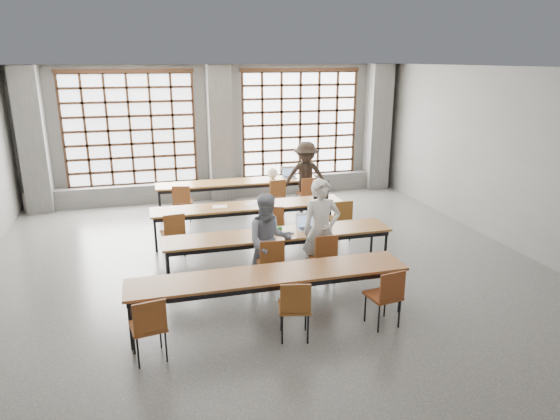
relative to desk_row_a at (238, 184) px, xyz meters
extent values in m
plane|color=#4C4C49|center=(-0.24, -4.07, -0.66)|extent=(11.00, 11.00, 0.00)
plane|color=silver|center=(-0.24, -4.07, 2.84)|extent=(11.00, 11.00, 0.00)
plane|color=slate|center=(-0.24, 1.43, 1.09)|extent=(10.00, 0.00, 10.00)
plane|color=slate|center=(-0.24, -9.57, 1.09)|extent=(10.00, 0.00, 10.00)
plane|color=slate|center=(4.76, -4.07, 1.09)|extent=(0.00, 11.00, 11.00)
cube|color=#545451|center=(-4.74, 1.15, 1.09)|extent=(0.60, 0.55, 3.50)
cube|color=#545451|center=(-0.24, 1.15, 1.09)|extent=(0.60, 0.55, 3.50)
cube|color=#545451|center=(4.26, 1.15, 1.09)|extent=(0.60, 0.55, 3.50)
cube|color=white|center=(-2.49, 1.41, 1.24)|extent=(3.20, 0.02, 2.80)
cube|color=black|center=(-2.49, 1.33, 1.24)|extent=(3.20, 0.05, 2.80)
cube|color=black|center=(-2.49, 1.33, -0.21)|extent=(3.32, 0.07, 0.10)
cube|color=black|center=(-2.49, 1.33, 2.69)|extent=(3.32, 0.07, 0.10)
cube|color=white|center=(2.01, 1.41, 1.24)|extent=(3.20, 0.02, 2.80)
cube|color=black|center=(2.01, 1.33, 1.24)|extent=(3.20, 0.05, 2.80)
cube|color=black|center=(2.01, 1.33, -0.21)|extent=(3.32, 0.07, 0.10)
cube|color=black|center=(2.01, 1.33, 2.69)|extent=(3.32, 0.07, 0.10)
cube|color=#545451|center=(-0.24, 1.23, -0.41)|extent=(9.80, 0.35, 0.50)
cube|color=brown|center=(0.00, 0.00, 0.05)|extent=(4.00, 0.70, 0.04)
cube|color=black|center=(0.00, 0.00, -0.01)|extent=(3.90, 0.64, 0.08)
cylinder|color=black|center=(-1.92, -0.29, -0.32)|extent=(0.05, 0.05, 0.69)
cylinder|color=black|center=(-1.92, 0.29, -0.32)|extent=(0.05, 0.05, 0.69)
cylinder|color=black|center=(1.92, -0.29, -0.32)|extent=(0.05, 0.05, 0.69)
cylinder|color=black|center=(1.92, 0.29, -0.32)|extent=(0.05, 0.05, 0.69)
cube|color=brown|center=(-0.17, -2.12, 0.05)|extent=(4.00, 0.70, 0.04)
cube|color=black|center=(-0.17, -2.12, -0.01)|extent=(3.90, 0.64, 0.08)
cylinder|color=black|center=(-2.09, -2.41, -0.32)|extent=(0.05, 0.05, 0.69)
cylinder|color=black|center=(-2.09, -1.83, -0.32)|extent=(0.05, 0.05, 0.69)
cylinder|color=black|center=(1.75, -2.41, -0.32)|extent=(0.05, 0.05, 0.69)
cylinder|color=black|center=(1.75, -1.83, -0.32)|extent=(0.05, 0.05, 0.69)
cube|color=brown|center=(-0.02, -3.95, 0.05)|extent=(4.00, 0.70, 0.04)
cube|color=black|center=(-0.02, -3.95, -0.01)|extent=(3.90, 0.64, 0.08)
cylinder|color=black|center=(-1.94, -4.24, -0.32)|extent=(0.05, 0.05, 0.69)
cylinder|color=black|center=(-1.94, -3.66, -0.32)|extent=(0.05, 0.05, 0.69)
cylinder|color=black|center=(1.90, -4.24, -0.32)|extent=(0.05, 0.05, 0.69)
cylinder|color=black|center=(1.90, -3.66, -0.32)|extent=(0.05, 0.05, 0.69)
cube|color=brown|center=(-0.58, -5.56, 0.05)|extent=(4.00, 0.70, 0.04)
cube|color=black|center=(-0.58, -5.56, -0.01)|extent=(3.90, 0.64, 0.08)
cylinder|color=black|center=(-2.50, -5.85, -0.32)|extent=(0.05, 0.05, 0.69)
cylinder|color=black|center=(-2.50, -5.27, -0.32)|extent=(0.05, 0.05, 0.69)
cylinder|color=black|center=(1.34, -5.85, -0.32)|extent=(0.05, 0.05, 0.69)
cylinder|color=black|center=(1.34, -5.27, -0.32)|extent=(0.05, 0.05, 0.69)
cube|color=brown|center=(-1.40, -0.55, -0.21)|extent=(0.51, 0.51, 0.04)
cube|color=brown|center=(-1.45, -0.74, 0.02)|extent=(0.40, 0.12, 0.40)
cylinder|color=black|center=(-1.40, -0.55, -0.44)|extent=(0.02, 0.02, 0.45)
cube|color=maroon|center=(0.80, -0.55, -0.21)|extent=(0.46, 0.46, 0.04)
cube|color=maroon|center=(0.82, -0.75, 0.02)|extent=(0.40, 0.08, 0.40)
cylinder|color=black|center=(0.80, -0.55, -0.44)|extent=(0.02, 0.02, 0.45)
cube|color=brown|center=(1.60, -0.55, -0.21)|extent=(0.43, 0.43, 0.04)
cube|color=brown|center=(1.61, -0.75, 0.02)|extent=(0.40, 0.04, 0.40)
cylinder|color=black|center=(1.60, -0.55, -0.44)|extent=(0.02, 0.02, 0.45)
cube|color=brown|center=(-1.77, -2.67, -0.21)|extent=(0.48, 0.48, 0.04)
cube|color=brown|center=(-1.73, -2.86, 0.02)|extent=(0.40, 0.09, 0.40)
cylinder|color=black|center=(-1.77, -2.67, -0.44)|extent=(0.02, 0.02, 0.45)
cube|color=brown|center=(0.23, -2.67, -0.21)|extent=(0.53, 0.53, 0.04)
cube|color=brown|center=(0.17, -2.86, 0.02)|extent=(0.39, 0.15, 0.40)
cylinder|color=black|center=(0.23, -2.67, -0.44)|extent=(0.02, 0.02, 0.45)
cube|color=brown|center=(1.63, -2.67, -0.21)|extent=(0.42, 0.42, 0.04)
cube|color=brown|center=(1.64, -2.87, 0.02)|extent=(0.40, 0.03, 0.40)
cylinder|color=black|center=(1.63, -2.67, -0.44)|extent=(0.02, 0.02, 0.45)
cube|color=brown|center=(-0.32, -4.50, -0.21)|extent=(0.43, 0.43, 0.04)
cube|color=brown|center=(-0.32, -4.70, 0.02)|extent=(0.40, 0.04, 0.40)
cylinder|color=black|center=(-0.32, -4.50, -0.44)|extent=(0.02, 0.02, 0.45)
cube|color=brown|center=(0.58, -4.50, -0.21)|extent=(0.44, 0.44, 0.04)
cube|color=brown|center=(0.59, -4.70, 0.02)|extent=(0.40, 0.04, 0.40)
cylinder|color=black|center=(0.58, -4.50, -0.44)|extent=(0.02, 0.02, 0.45)
cube|color=brown|center=(-2.28, -6.11, -0.21)|extent=(0.48, 0.48, 0.04)
cube|color=brown|center=(-2.25, -6.31, 0.02)|extent=(0.40, 0.10, 0.40)
cylinder|color=black|center=(-2.28, -6.11, -0.44)|extent=(0.02, 0.02, 0.45)
cube|color=brown|center=(-0.38, -6.11, -0.21)|extent=(0.50, 0.50, 0.04)
cube|color=brown|center=(-0.42, -6.30, 0.02)|extent=(0.40, 0.12, 0.40)
cylinder|color=black|center=(-0.38, -6.11, -0.44)|extent=(0.02, 0.02, 0.45)
cube|color=maroon|center=(0.92, -6.11, -0.21)|extent=(0.48, 0.48, 0.04)
cube|color=maroon|center=(0.95, -6.31, 0.02)|extent=(0.40, 0.09, 0.40)
cylinder|color=black|center=(0.92, -6.11, -0.44)|extent=(0.02, 0.02, 0.45)
imported|color=silver|center=(0.58, -4.45, 0.22)|extent=(0.68, 0.47, 1.76)
imported|color=#172447|center=(-0.32, -4.45, 0.12)|extent=(0.80, 0.65, 1.58)
imported|color=black|center=(1.60, -0.50, 0.20)|extent=(1.25, 0.92, 1.72)
cube|color=silver|center=(0.53, -3.90, 0.08)|extent=(0.36, 0.27, 0.02)
cube|color=black|center=(0.53, -3.91, 0.09)|extent=(0.30, 0.19, 0.00)
cube|color=silver|center=(0.53, -3.76, 0.20)|extent=(0.36, 0.07, 0.26)
cube|color=#8EB6F6|center=(0.53, -3.77, 0.17)|extent=(0.31, 0.05, 0.21)
cube|color=#B7B7BC|center=(1.35, 0.05, 0.08)|extent=(0.38, 0.29, 0.02)
cube|color=black|center=(1.35, 0.04, 0.09)|extent=(0.31, 0.20, 0.00)
cube|color=#B7B7BC|center=(1.36, 0.19, 0.20)|extent=(0.36, 0.09, 0.26)
cube|color=#86AEE9|center=(1.36, 0.18, 0.17)|extent=(0.31, 0.07, 0.21)
ellipsoid|color=white|center=(0.93, -3.97, 0.08)|extent=(0.11, 0.09, 0.04)
cube|color=#2B7E29|center=(-0.07, -3.87, 0.11)|extent=(0.26, 0.12, 0.09)
cube|color=black|center=(0.16, -4.05, 0.07)|extent=(0.14, 0.08, 0.01)
cube|color=white|center=(-0.77, -2.07, 0.07)|extent=(0.31, 0.23, 0.00)
cube|color=silver|center=(-0.07, -2.12, 0.07)|extent=(0.34, 0.28, 0.00)
cube|color=black|center=(1.43, -2.07, 0.27)|extent=(0.37, 0.29, 0.40)
ellipsoid|color=white|center=(0.90, 0.05, 0.21)|extent=(0.32, 0.29, 0.29)
cube|color=#B0151D|center=(-2.28, -6.11, -0.16)|extent=(0.21, 0.12, 0.06)
camera|label=1|loc=(-2.14, -11.85, 2.98)|focal=32.00mm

